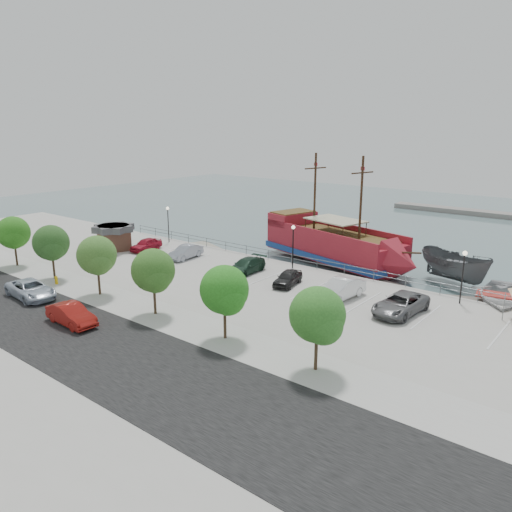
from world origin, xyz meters
The scene contains 30 objects.
ground centered at (0.00, 0.00, -1.00)m, with size 160.00×160.00×0.00m, color slate.
land_slab centered at (0.00, -21.00, -0.60)m, with size 100.00×58.00×1.20m, color #A9A69D.
street centered at (0.00, -16.00, 0.01)m, with size 100.00×8.00×0.04m, color black.
sidewalk centered at (0.00, -10.00, 0.01)m, with size 100.00×4.00×0.05m, color #ADADA7.
seawall_railing centered at (0.00, 7.80, 0.53)m, with size 50.00×0.06×1.00m.
pirate_ship centered at (1.70, 13.33, 1.05)m, with size 19.76×9.80×12.23m.
patrol_boat centered at (13.16, 14.21, 0.53)m, with size 2.97×7.89×3.05m, color #515356.
speedboat centered at (18.32, 10.14, -0.20)m, with size 5.53×7.75×1.61m, color silver.
dock_west centered at (-13.84, 9.20, -0.79)m, with size 7.41×2.12×0.42m, color gray.
dock_mid centered at (9.38, 9.20, -0.81)m, with size 6.59×1.88×0.38m, color gray.
dock_east centered at (15.32, 9.20, -0.79)m, with size 7.47×2.14×0.43m, color slate.
shed centered at (-19.94, 0.13, 1.50)m, with size 4.38×4.38×2.82m.
street_van centered at (-11.66, -13.95, 0.73)m, with size 2.42×5.25×1.46m, color #B3BECC.
street_sedan centered at (-4.04, -15.01, 0.74)m, with size 1.56×4.47×1.47m, color #A21A14.
fire_hydrant centered at (-13.31, -10.80, 0.43)m, with size 0.28×0.28×0.80m.
lamp_post_left centered at (-18.00, 6.50, 2.94)m, with size 0.36×0.36×4.28m.
lamp_post_mid centered at (0.00, 6.50, 2.94)m, with size 0.36×0.36×4.28m.
lamp_post_right centered at (16.00, 6.50, 2.94)m, with size 0.36×0.36×4.28m.
tree_a centered at (-21.85, -10.07, 3.30)m, with size 3.30×3.20×5.00m.
tree_b centered at (-14.85, -10.07, 3.30)m, with size 3.30×3.20×5.00m.
tree_c centered at (-7.85, -10.07, 3.30)m, with size 3.30×3.20×5.00m.
tree_d centered at (-0.85, -10.07, 3.30)m, with size 3.30×3.20×5.00m.
tree_e centered at (6.15, -10.07, 3.30)m, with size 3.30×3.20×5.00m.
tree_f centered at (13.15, -10.07, 3.30)m, with size 3.30×3.20×5.00m.
parked_car_a centered at (-16.86, 2.12, 0.69)m, with size 1.64×4.08×1.39m, color #AC162B.
parked_car_b centered at (-10.90, 2.52, 0.70)m, with size 1.48×4.24×1.40m, color #9197A2.
parked_car_d centered at (-2.54, 2.38, 0.69)m, with size 1.94×4.76×1.38m, color #193525.
parked_car_e centered at (2.70, 1.83, 0.66)m, with size 1.56×3.88×1.32m, color black.
parked_car_f centered at (8.06, 1.64, 0.82)m, with size 1.73×4.95×1.63m, color white.
parked_car_g centered at (13.19, 1.48, 0.75)m, with size 2.50×5.43×1.51m, color slate.
Camera 1 is at (26.63, -32.50, 13.67)m, focal length 35.00 mm.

